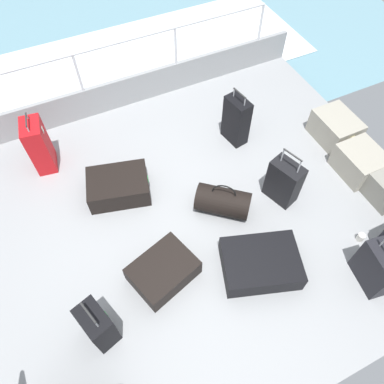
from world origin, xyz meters
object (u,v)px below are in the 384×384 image
Objects in this scene: duffel_bag at (223,201)px; suitcase_5 at (284,182)px; cargo_crate_1 at (360,162)px; suitcase_1 at (97,325)px; paper_cup at (361,237)px; suitcase_4 at (236,120)px; cargo_crate_0 at (335,128)px; suitcase_8 at (119,186)px; suitcase_0 at (376,268)px; suitcase_2 at (39,146)px; suitcase_6 at (261,263)px; suitcase_3 at (163,271)px.

suitcase_5 is at bearing 79.69° from duffel_bag.
suitcase_1 is (0.54, -3.56, 0.08)m from cargo_crate_1.
suitcase_4 is at bearing -165.33° from paper_cup.
cargo_crate_0 is 2.97m from suitcase_8.
suitcase_1 is 1.89m from duffel_bag.
suitcase_0 is 2.79m from suitcase_1.
suitcase_2 is 2.36m from duffel_bag.
suitcase_8 is at bearing 39.74° from suitcase_2.
paper_cup is at bearing -37.10° from cargo_crate_1.
cargo_crate_0 is 2.28m from suitcase_6.
duffel_bag is (0.96, -0.70, -0.17)m from suitcase_4.
suitcase_1 reaches higher than suitcase_8.
suitcase_2 is at bearing -138.27° from suitcase_0.
suitcase_4 reaches higher than suitcase_1.
cargo_crate_0 is at bearing 65.07° from suitcase_4.
suitcase_8 is (-0.97, -2.86, -0.04)m from cargo_crate_1.
suitcase_1 is 0.82× the size of suitcase_5.
suitcase_0 is 0.91× the size of suitcase_3.
cargo_crate_1 is 0.73× the size of suitcase_4.
suitcase_0 is 0.91× the size of suitcase_5.
suitcase_5 reaches higher than suitcase_0.
suitcase_2 is at bearing -125.12° from suitcase_5.
cargo_crate_1 is 0.83× the size of suitcase_0.
suitcase_8 is (0.21, -1.73, -0.20)m from suitcase_4.
suitcase_0 is at bearing 58.58° from suitcase_6.
suitcase_5 is (-0.09, -1.11, 0.11)m from cargo_crate_1.
suitcase_5 reaches higher than paper_cup.
cargo_crate_1 is at bearing 95.16° from suitcase_3.
cargo_crate_0 reaches higher than suitcase_8.
suitcase_2 reaches higher than suitcase_8.
duffel_bag is (0.39, -1.92, -0.01)m from cargo_crate_0.
suitcase_2 is 0.85× the size of suitcase_6.
suitcase_4 is 0.84× the size of suitcase_6.
suitcase_3 is 2.25m from paper_cup.
suitcase_3 is at bearing 20.40° from suitcase_2.
duffel_bag is at bearing -179.83° from suitcase_6.
suitcase_1 is at bearing -0.00° from suitcase_2.
suitcase_0 is at bearing 42.47° from suitcase_8.
suitcase_3 is at bearing -84.84° from cargo_crate_1.
suitcase_8 is at bearing -108.80° from cargo_crate_1.
cargo_crate_0 is 0.91× the size of duffel_bag.
suitcase_6 is (0.37, 0.96, 0.01)m from suitcase_3.
suitcase_2 is 1.04× the size of suitcase_3.
suitcase_6 is (0.08, 1.73, -0.13)m from suitcase_1.
suitcase_1 is (1.15, -3.65, 0.07)m from cargo_crate_0.
suitcase_5 is 1.97m from suitcase_8.
suitcase_5 is 0.82× the size of suitcase_6.
paper_cup is (0.90, 0.49, -0.24)m from suitcase_5.
suitcase_4 is at bearing -136.09° from cargo_crate_1.
suitcase_8 is (-1.23, -0.07, 0.02)m from suitcase_3.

